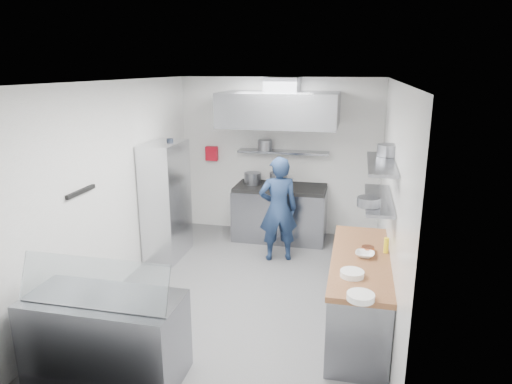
% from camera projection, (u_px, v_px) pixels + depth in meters
% --- Properties ---
extents(floor, '(5.00, 5.00, 0.00)m').
position_uv_depth(floor, '(246.00, 291.00, 6.24)').
color(floor, '#48484A').
rests_on(floor, ground).
extents(ceiling, '(5.00, 5.00, 0.00)m').
position_uv_depth(ceiling, '(245.00, 81.00, 5.49)').
color(ceiling, silver).
rests_on(ceiling, wall_back).
extents(wall_back, '(3.60, 2.80, 0.02)m').
position_uv_depth(wall_back, '(279.00, 157.00, 8.22)').
color(wall_back, white).
rests_on(wall_back, floor).
extents(wall_front, '(3.60, 2.80, 0.02)m').
position_uv_depth(wall_front, '(168.00, 277.00, 3.51)').
color(wall_front, white).
rests_on(wall_front, floor).
extents(wall_left, '(2.80, 5.00, 0.02)m').
position_uv_depth(wall_left, '(118.00, 185.00, 6.25)').
color(wall_left, white).
rests_on(wall_left, floor).
extents(wall_right, '(2.80, 5.00, 0.02)m').
position_uv_depth(wall_right, '(391.00, 202.00, 5.49)').
color(wall_right, white).
rests_on(wall_right, floor).
extents(gas_range, '(1.60, 0.80, 0.90)m').
position_uv_depth(gas_range, '(280.00, 214.00, 8.07)').
color(gas_range, gray).
rests_on(gas_range, floor).
extents(cooktop, '(1.57, 0.78, 0.06)m').
position_uv_depth(cooktop, '(280.00, 188.00, 7.95)').
color(cooktop, black).
rests_on(cooktop, gas_range).
extents(stock_pot_left, '(0.30, 0.30, 0.20)m').
position_uv_depth(stock_pot_left, '(253.00, 178.00, 8.08)').
color(stock_pot_left, slate).
rests_on(stock_pot_left, cooktop).
extents(stock_pot_mid, '(0.31, 0.31, 0.24)m').
position_uv_depth(stock_pot_mid, '(278.00, 179.00, 7.92)').
color(stock_pot_mid, slate).
rests_on(stock_pot_mid, cooktop).
extents(over_range_shelf, '(1.60, 0.30, 0.04)m').
position_uv_depth(over_range_shelf, '(283.00, 152.00, 8.01)').
color(over_range_shelf, gray).
rests_on(over_range_shelf, wall_back).
extents(shelf_pot_a, '(0.25, 0.25, 0.18)m').
position_uv_depth(shelf_pot_a, '(265.00, 145.00, 8.05)').
color(shelf_pot_a, slate).
rests_on(shelf_pot_a, over_range_shelf).
extents(extractor_hood, '(1.90, 1.15, 0.55)m').
position_uv_depth(extractor_hood, '(280.00, 109.00, 7.42)').
color(extractor_hood, gray).
rests_on(extractor_hood, wall_back).
extents(hood_duct, '(0.55, 0.55, 0.24)m').
position_uv_depth(hood_duct, '(282.00, 85.00, 7.53)').
color(hood_duct, slate).
rests_on(hood_duct, extractor_hood).
extents(red_firebox, '(0.22, 0.10, 0.26)m').
position_uv_depth(red_firebox, '(212.00, 154.00, 8.42)').
color(red_firebox, '#B60E20').
rests_on(red_firebox, wall_back).
extents(chef, '(0.70, 0.57, 1.66)m').
position_uv_depth(chef, '(278.00, 209.00, 7.09)').
color(chef, '#182949').
rests_on(chef, floor).
extents(wire_rack, '(0.50, 0.90, 1.85)m').
position_uv_depth(wire_rack, '(166.00, 201.00, 7.20)').
color(wire_rack, silver).
rests_on(wire_rack, floor).
extents(rack_bin_a, '(0.17, 0.22, 0.19)m').
position_uv_depth(rack_bin_a, '(165.00, 209.00, 7.18)').
color(rack_bin_a, white).
rests_on(rack_bin_a, wire_rack).
extents(rack_bin_b, '(0.13, 0.17, 0.15)m').
position_uv_depth(rack_bin_b, '(175.00, 172.00, 7.49)').
color(rack_bin_b, yellow).
rests_on(rack_bin_b, wire_rack).
extents(rack_jar, '(0.10, 0.10, 0.18)m').
position_uv_depth(rack_jar, '(170.00, 144.00, 7.09)').
color(rack_jar, black).
rests_on(rack_jar, wire_rack).
extents(knife_strip, '(0.04, 0.55, 0.05)m').
position_uv_depth(knife_strip, '(81.00, 192.00, 5.35)').
color(knife_strip, black).
rests_on(knife_strip, wall_left).
extents(prep_counter_base, '(0.62, 2.00, 0.84)m').
position_uv_depth(prep_counter_base, '(358.00, 296.00, 5.25)').
color(prep_counter_base, gray).
rests_on(prep_counter_base, floor).
extents(prep_counter_top, '(0.65, 2.04, 0.06)m').
position_uv_depth(prep_counter_top, '(361.00, 260.00, 5.13)').
color(prep_counter_top, '#936139').
rests_on(prep_counter_top, prep_counter_base).
extents(plate_stack_a, '(0.26, 0.26, 0.06)m').
position_uv_depth(plate_stack_a, '(361.00, 297.00, 4.18)').
color(plate_stack_a, white).
rests_on(plate_stack_a, prep_counter_top).
extents(plate_stack_b, '(0.24, 0.24, 0.06)m').
position_uv_depth(plate_stack_b, '(352.00, 274.00, 4.64)').
color(plate_stack_b, white).
rests_on(plate_stack_b, prep_counter_top).
extents(copper_pan, '(0.14, 0.14, 0.06)m').
position_uv_depth(copper_pan, '(368.00, 249.00, 5.27)').
color(copper_pan, '#B95934').
rests_on(copper_pan, prep_counter_top).
extents(squeeze_bottle, '(0.06, 0.06, 0.18)m').
position_uv_depth(squeeze_bottle, '(386.00, 245.00, 5.22)').
color(squeeze_bottle, yellow).
rests_on(squeeze_bottle, prep_counter_top).
extents(mixing_bowl, '(0.24, 0.24, 0.05)m').
position_uv_depth(mixing_bowl, '(365.00, 254.00, 5.13)').
color(mixing_bowl, white).
rests_on(mixing_bowl, prep_counter_top).
extents(wall_shelf_lower, '(0.30, 1.30, 0.04)m').
position_uv_depth(wall_shelf_lower, '(379.00, 200.00, 5.21)').
color(wall_shelf_lower, gray).
rests_on(wall_shelf_lower, wall_right).
extents(wall_shelf_upper, '(0.30, 1.30, 0.04)m').
position_uv_depth(wall_shelf_upper, '(381.00, 164.00, 5.10)').
color(wall_shelf_upper, gray).
rests_on(wall_shelf_upper, wall_right).
extents(shelf_pot_c, '(0.25, 0.25, 0.10)m').
position_uv_depth(shelf_pot_c, '(369.00, 202.00, 4.88)').
color(shelf_pot_c, slate).
rests_on(shelf_pot_c, wall_shelf_lower).
extents(shelf_pot_d, '(0.27, 0.27, 0.14)m').
position_uv_depth(shelf_pot_d, '(388.00, 150.00, 5.41)').
color(shelf_pot_d, slate).
rests_on(shelf_pot_d, wall_shelf_upper).
extents(display_case, '(1.50, 0.70, 0.85)m').
position_uv_depth(display_case, '(106.00, 337.00, 4.43)').
color(display_case, gray).
rests_on(display_case, floor).
extents(display_glass, '(1.47, 0.19, 0.42)m').
position_uv_depth(display_glass, '(93.00, 282.00, 4.15)').
color(display_glass, silver).
rests_on(display_glass, display_case).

